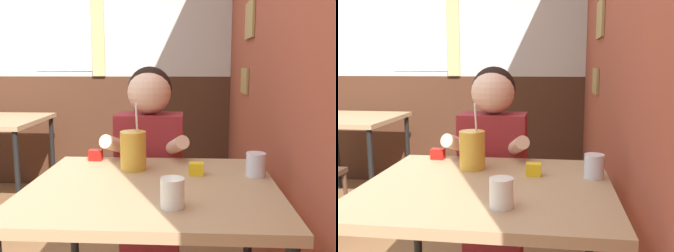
% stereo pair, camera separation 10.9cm
% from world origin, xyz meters
% --- Properties ---
extents(brick_wall_right, '(0.08, 4.59, 2.70)m').
position_xyz_m(brick_wall_right, '(1.49, 1.30, 1.35)').
color(brick_wall_right, brown).
rests_on(brick_wall_right, ground_plane).
extents(back_wall, '(5.92, 0.09, 2.70)m').
position_xyz_m(back_wall, '(-0.01, 2.62, 1.36)').
color(back_wall, silver).
rests_on(back_wall, ground_plane).
extents(main_table, '(0.92, 0.80, 0.77)m').
position_xyz_m(main_table, '(0.93, 0.30, 0.70)').
color(main_table, tan).
rests_on(main_table, ground_plane).
extents(person_seated, '(0.42, 0.42, 1.21)m').
position_xyz_m(person_seated, '(0.86, 0.85, 0.65)').
color(person_seated, maroon).
rests_on(person_seated, ground_plane).
extents(cocktail_pitcher, '(0.11, 0.11, 0.28)m').
position_xyz_m(cocktail_pitcher, '(0.83, 0.50, 0.86)').
color(cocktail_pitcher, gold).
rests_on(cocktail_pitcher, main_table).
extents(glass_near_pitcher, '(0.08, 0.08, 0.09)m').
position_xyz_m(glass_near_pitcher, '(1.33, 0.43, 0.82)').
color(glass_near_pitcher, silver).
rests_on(glass_near_pitcher, main_table).
extents(glass_center, '(0.08, 0.08, 0.09)m').
position_xyz_m(glass_center, '(1.01, 0.08, 0.82)').
color(glass_center, silver).
rests_on(glass_center, main_table).
extents(condiment_ketchup, '(0.06, 0.04, 0.05)m').
position_xyz_m(condiment_ketchup, '(0.63, 0.64, 0.80)').
color(condiment_ketchup, '#B7140F').
rests_on(condiment_ketchup, main_table).
extents(condiment_mustard, '(0.06, 0.04, 0.05)m').
position_xyz_m(condiment_mustard, '(1.09, 0.43, 0.80)').
color(condiment_mustard, yellow).
rests_on(condiment_mustard, main_table).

